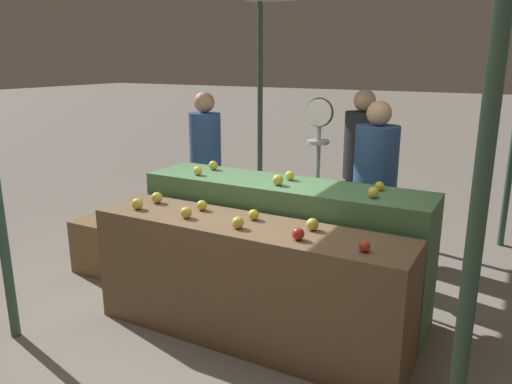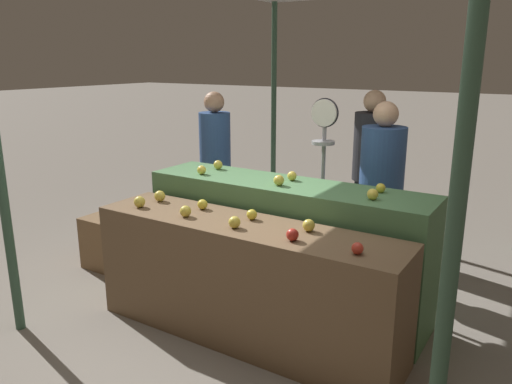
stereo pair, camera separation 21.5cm
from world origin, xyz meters
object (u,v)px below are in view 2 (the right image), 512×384
Objects in this scene: wooden_crate_side at (117,240)px; person_vendor_at_scale at (381,182)px; produce_scale at (323,153)px; person_customer_right at (371,162)px; person_customer_left at (215,157)px.

person_vendor_at_scale is at bearing 23.55° from wooden_crate_side.
produce_scale is at bearing 21.58° from wooden_crate_side.
produce_scale is 0.99× the size of person_customer_right.
person_vendor_at_scale is 0.99× the size of person_customer_left.
person_customer_right is at bearing 83.38° from produce_scale.
produce_scale is 1.01× the size of person_customer_left.
person_customer_left is 1.37m from wooden_crate_side.
person_vendor_at_scale is at bearing 31.15° from produce_scale.
wooden_crate_side is at bearing 65.94° from person_customer_left.
person_customer_right is (-0.34, 0.68, 0.03)m from person_vendor_at_scale.
person_vendor_at_scale is 1.90m from person_customer_left.
wooden_crate_side is (-2.32, -1.01, -0.69)m from person_vendor_at_scale.
person_customer_left is at bearing -18.59° from person_vendor_at_scale.
wooden_crate_side is (-0.43, -1.09, -0.72)m from person_customer_left.
person_customer_right reaches higher than person_customer_left.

